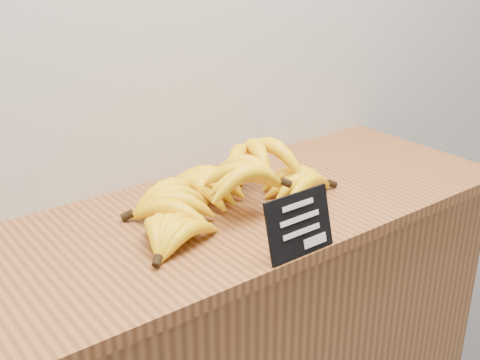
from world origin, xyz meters
The scene contains 3 objects.
counter_top centered at (0.04, 2.75, 0.92)m, with size 1.46×0.54×0.03m, color #93582D.
chalkboard_sign centered at (0.04, 2.50, 0.99)m, with size 0.16×0.01×0.13m, color black.
banana_pile centered at (0.05, 2.76, 0.98)m, with size 0.57×0.38×0.13m.
Camera 1 is at (-0.69, 1.73, 1.53)m, focal length 45.00 mm.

